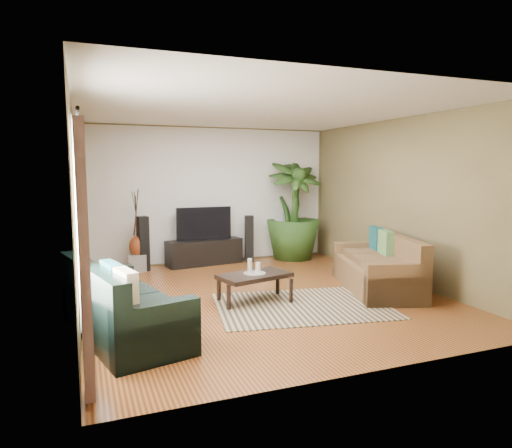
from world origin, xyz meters
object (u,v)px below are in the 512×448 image
vase (137,246)px  sofa_right (376,263)px  side_table (99,284)px  television (204,223)px  potted_plant (293,210)px  tv_stand (204,252)px  speaker_left (143,244)px  speaker_right (249,239)px  pedestal (138,262)px  coffee_table (255,288)px  sofa_left (124,299)px

vase → sofa_right: bearing=-39.0°
vase → side_table: 2.01m
sofa_right → side_table: size_ratio=3.82×
television → potted_plant: 1.90m
potted_plant → side_table: 4.43m
tv_stand → side_table: side_table is taller
speaker_left → side_table: speaker_left is taller
vase → speaker_left: bearing=-12.9°
speaker_left → potted_plant: 3.12m
speaker_right → television: bearing=-168.7°
side_table → sofa_right: bearing=-11.5°
tv_stand → vase: bearing=176.8°
potted_plant → pedestal: potted_plant is taller
pedestal → vase: bearing=0.0°
potted_plant → vase: 3.24m
tv_stand → pedestal: tv_stand is taller
pedestal → sofa_right: bearing=-39.0°
sofa_right → coffee_table: size_ratio=1.99×
sofa_right → tv_stand: 3.46m
speaker_left → side_table: (-0.85, -1.84, -0.25)m
coffee_table → vase: vase is taller
tv_stand → speaker_left: 1.23m
speaker_left → coffee_table: bearing=-77.9°
sofa_left → speaker_right: (2.75, 3.40, 0.04)m
coffee_table → pedestal: (-1.31, 2.64, -0.05)m
tv_stand → side_table: bearing=-144.4°
sofa_right → pedestal: sofa_right is taller
vase → side_table: (-0.74, -1.86, -0.20)m
side_table → tv_stand: bearing=44.1°
sofa_right → speaker_left: size_ratio=1.96×
television → pedestal: bearing=-174.7°
television → speaker_right: (0.92, -0.06, -0.35)m
sofa_right → pedestal: bearing=-111.9°
television → pedestal: 1.46m
side_table → coffee_table: bearing=-20.8°
coffee_table → tv_stand: 2.76m
speaker_right → pedestal: 2.24m
coffee_table → vase: bearing=101.8°
tv_stand → pedestal: 1.31m
tv_stand → speaker_left: bearing=178.5°
television → pedestal: (-1.30, -0.12, -0.66)m
vase → potted_plant: bearing=0.6°
coffee_table → speaker_right: bearing=56.8°
vase → speaker_right: bearing=1.7°
pedestal → sofa_left: bearing=-99.0°
tv_stand → television: 0.57m
speaker_left → speaker_right: speaker_left is taller
pedestal → vase: vase is taller
side_table → speaker_left: bearing=65.1°
coffee_table → television: 2.83m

